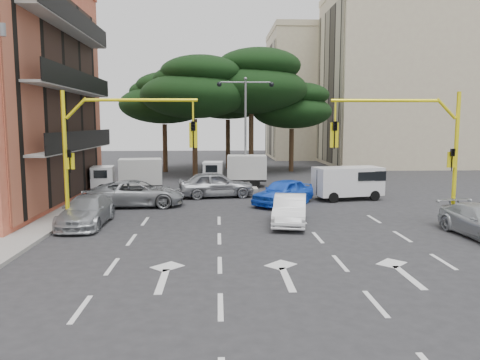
# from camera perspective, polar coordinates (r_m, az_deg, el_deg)

# --- Properties ---
(ground) EXTENTS (120.00, 120.00, 0.00)m
(ground) POSITION_cam_1_polar(r_m,az_deg,el_deg) (19.08, 3.53, -7.09)
(ground) COLOR #28282B
(ground) RESTS_ON ground
(median_strip) EXTENTS (1.40, 6.00, 0.15)m
(median_strip) POSITION_cam_1_polar(r_m,az_deg,el_deg) (34.75, 0.66, -0.54)
(median_strip) COLOR gray
(median_strip) RESTS_ON ground
(apartment_beige_near) EXTENTS (20.20, 12.15, 18.70)m
(apartment_beige_near) POSITION_cam_1_polar(r_m,az_deg,el_deg) (55.19, 21.20, 11.44)
(apartment_beige_near) COLOR #C4B193
(apartment_beige_near) RESTS_ON ground
(apartment_beige_far) EXTENTS (16.20, 12.15, 16.70)m
(apartment_beige_far) POSITION_cam_1_polar(r_m,az_deg,el_deg) (64.28, 10.93, 10.19)
(apartment_beige_far) COLOR #C4B193
(apartment_beige_far) RESTS_ON ground
(pine_left_near) EXTENTS (9.15, 9.15, 10.23)m
(pine_left_near) POSITION_cam_1_polar(r_m,az_deg,el_deg) (40.50, -5.52, 11.17)
(pine_left_near) COLOR #382616
(pine_left_near) RESTS_ON ground
(pine_center) EXTENTS (9.98, 9.98, 11.16)m
(pine_center) POSITION_cam_1_polar(r_m,az_deg,el_deg) (42.62, 1.48, 11.93)
(pine_center) COLOR #382616
(pine_center) RESTS_ON ground
(pine_left_far) EXTENTS (8.32, 8.32, 9.30)m
(pine_left_far) POSITION_cam_1_polar(r_m,az_deg,el_deg) (44.67, -9.17, 9.83)
(pine_left_far) COLOR #382616
(pine_left_far) RESTS_ON ground
(pine_right) EXTENTS (7.49, 7.49, 8.37)m
(pine_right) POSITION_cam_1_polar(r_m,az_deg,el_deg) (44.94, 6.43, 8.97)
(pine_right) COLOR #382616
(pine_right) RESTS_ON ground
(pine_back) EXTENTS (9.15, 9.15, 10.23)m
(pine_back) POSITION_cam_1_polar(r_m,az_deg,el_deg) (47.45, -1.43, 10.58)
(pine_back) COLOR #382616
(pine_back) RESTS_ON ground
(signal_mast_right) EXTENTS (5.79, 0.37, 6.00)m
(signal_mast_right) POSITION_cam_1_polar(r_m,az_deg,el_deg) (22.23, 20.79, 4.60)
(signal_mast_right) COLOR yellow
(signal_mast_right) RESTS_ON ground
(signal_mast_left) EXTENTS (5.79, 0.37, 6.00)m
(signal_mast_left) POSITION_cam_1_polar(r_m,az_deg,el_deg) (20.94, -15.92, 4.67)
(signal_mast_left) COLOR yellow
(signal_mast_left) RESTS_ON ground
(street_lamp_center) EXTENTS (4.16, 0.36, 7.77)m
(street_lamp_center) POSITION_cam_1_polar(r_m,az_deg,el_deg) (34.46, 0.67, 8.31)
(street_lamp_center) COLOR slate
(street_lamp_center) RESTS_ON median_strip
(car_white_hatch) EXTENTS (2.18, 4.31, 1.36)m
(car_white_hatch) POSITION_cam_1_polar(r_m,az_deg,el_deg) (21.55, 6.11, -3.63)
(car_white_hatch) COLOR white
(car_white_hatch) RESTS_ON ground
(car_blue_compact) EXTENTS (4.20, 4.31, 1.46)m
(car_blue_compact) POSITION_cam_1_polar(r_m,az_deg,el_deg) (26.62, 5.29, -1.47)
(car_blue_compact) COLOR blue
(car_blue_compact) RESTS_ON ground
(car_silver_wagon) EXTENTS (1.88, 4.59, 1.33)m
(car_silver_wagon) POSITION_cam_1_polar(r_m,az_deg,el_deg) (22.31, -18.21, -3.62)
(car_silver_wagon) COLOR #9FA3A7
(car_silver_wagon) RESTS_ON ground
(car_silver_cross_a) EXTENTS (5.38, 2.72, 1.46)m
(car_silver_cross_a) POSITION_cam_1_polar(r_m,az_deg,el_deg) (26.67, -12.40, -1.59)
(car_silver_cross_a) COLOR #989CA0
(car_silver_cross_a) RESTS_ON ground
(car_silver_cross_b) EXTENTS (4.96, 2.62, 1.61)m
(car_silver_cross_b) POSITION_cam_1_polar(r_m,az_deg,el_deg) (29.24, -2.95, -0.54)
(car_silver_cross_b) COLOR #96989D
(car_silver_cross_b) RESTS_ON ground
(van_white) EXTENTS (4.32, 2.61, 2.02)m
(van_white) POSITION_cam_1_polar(r_m,az_deg,el_deg) (29.03, 12.99, -0.36)
(van_white) COLOR silver
(van_white) RESTS_ON ground
(box_truck_a) EXTENTS (4.83, 2.54, 2.27)m
(box_truck_a) POSITION_cam_1_polar(r_m,az_deg,el_deg) (31.80, -13.50, 0.48)
(box_truck_a) COLOR white
(box_truck_a) RESTS_ON ground
(box_truck_b) EXTENTS (4.77, 2.22, 2.29)m
(box_truck_b) POSITION_cam_1_polar(r_m,az_deg,el_deg) (34.01, -0.57, 1.11)
(box_truck_b) COLOR silver
(box_truck_b) RESTS_ON ground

